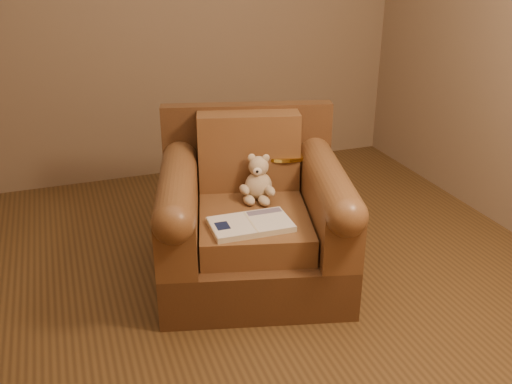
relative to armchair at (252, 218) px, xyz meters
name	(u,v)px	position (x,y,z in m)	size (l,w,h in m)	color
floor	(233,307)	(-0.21, -0.29, -0.35)	(4.00, 4.00, 0.00)	brown
armchair	(252,218)	(0.00, 0.00, 0.00)	(1.21, 1.18, 0.90)	#54331C
teddy_bear	(258,182)	(0.06, 0.07, 0.18)	(0.20, 0.22, 0.27)	#C9B08D
guidebook	(251,224)	(-0.09, -0.25, 0.10)	(0.42, 0.26, 0.03)	beige
side_table	(281,191)	(0.30, 0.31, -0.01)	(0.46, 0.46, 0.64)	gold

